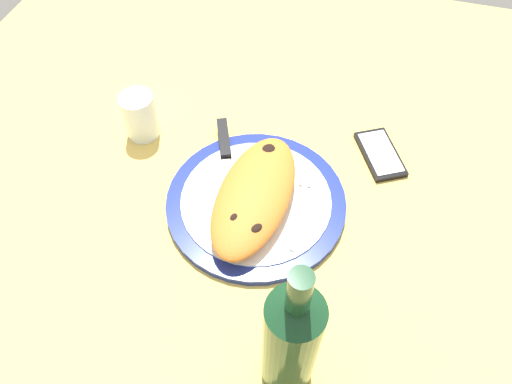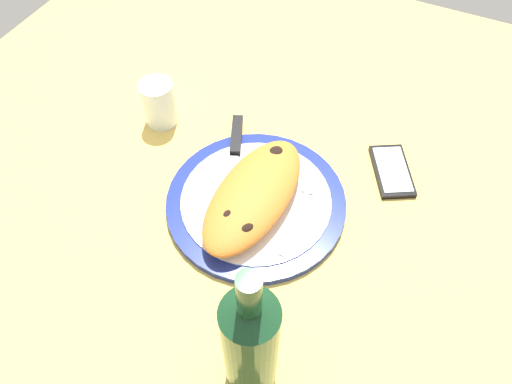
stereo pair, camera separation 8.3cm
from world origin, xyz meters
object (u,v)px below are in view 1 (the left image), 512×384
calzone (255,195)px  wine_bottle (291,342)px  fork (302,200)px  knife (226,153)px  plate (256,202)px  smartphone (380,154)px  water_glass (141,118)px

calzone → wine_bottle: bearing=-155.3°
fork → knife: size_ratio=0.75×
plate → knife: bearing=44.7°
smartphone → wine_bottle: (-44.28, 7.66, 11.78)cm
plate → water_glass: 28.48cm
smartphone → calzone: bearing=133.2°
calzone → knife: 12.69cm
calzone → smartphone: 27.09cm
water_glass → wine_bottle: wine_bottle is taller
calzone → knife: calzone is taller
water_glass → wine_bottle: bearing=-134.6°
wine_bottle → smartphone: bearing=-9.8°
wine_bottle → water_glass: bearing=45.4°
fork → water_glass: size_ratio=1.87×
smartphone → water_glass: 46.49cm
plate → fork: size_ratio=1.82×
knife → water_glass: 18.15cm
fork → calzone: bearing=110.1°
calzone → knife: (9.30, 8.41, -1.99)cm
calzone → fork: bearing=-69.9°
knife → smartphone: size_ratio=1.70×
fork → smartphone: (15.57, -11.92, -1.37)cm
plate → smartphone: plate is taller
fork → wine_bottle: (-28.71, -4.26, 10.41)cm
fork → knife: (6.50, 16.07, 0.28)cm
fork → smartphone: fork is taller
fork → wine_bottle: bearing=-171.6°
calzone → plate: bearing=7.8°
plate → wine_bottle: 31.61cm
plate → wine_bottle: bearing=-155.8°
fork → smartphone: bearing=-37.4°
calzone → knife: size_ratio=1.18×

